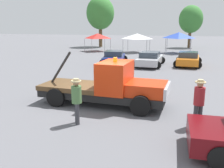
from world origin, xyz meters
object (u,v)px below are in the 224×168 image
Objects in this scene: parked_car_orange at (188,59)px; canopy_tent_blue at (179,35)px; canopy_tent_red at (98,36)px; tow_truck at (109,87)px; traffic_cone at (159,87)px; person_near_truck at (199,99)px; person_at_hood at (77,97)px; canopy_tent_white at (137,36)px; parked_car_navy at (114,58)px; tree_center at (100,13)px; parked_car_silver at (150,59)px; tree_left at (191,19)px.

canopy_tent_blue is (-1.15, 10.89, 1.74)m from parked_car_orange.
tow_truck is at bearing -69.99° from canopy_tent_red.
canopy_tent_blue is 5.89× the size of traffic_cone.
person_near_truck is 25.83m from canopy_tent_blue.
person_at_hood is at bearing -114.42° from traffic_cone.
canopy_tent_white is at bearing -21.89° from person_near_truck.
parked_car_navy reaches higher than traffic_cone.
tow_truck is 0.73× the size of tree_center.
person_near_truck reaches higher than parked_car_silver.
tree_center is at bearing 111.54° from tow_truck.
person_near_truck is at bearing -163.79° from parked_car_silver.
parked_car_silver is at bearing 100.53° from traffic_cone.
person_near_truck is 0.21× the size of tree_center.
person_near_truck is at bearing -18.90° from tow_truck.
tow_truck is at bearing 31.40° from person_near_truck.
parked_car_navy is 22.58m from tree_left.
person_at_hood is at bearing -96.90° from canopy_tent_blue.
canopy_tent_red is at bearing 16.68° from parked_car_navy.
tree_left is (7.20, 9.65, 2.41)m from canopy_tent_white.
parked_car_silver is 1.51× the size of canopy_tent_blue.
parked_car_silver is at bearing 109.03° from parked_car_orange.
parked_car_navy is at bearing -10.23° from person_near_truck.
tow_truck reaches higher than person_at_hood.
tree_center reaches higher than parked_car_navy.
person_near_truck is 35.06m from tree_left.
person_near_truck is 0.60× the size of canopy_tent_red.
tree_left is 0.81× the size of tree_center.
tow_truck is at bearing 167.23° from parked_car_orange.
person_at_hood is (-0.56, -2.53, 0.15)m from tow_truck.
parked_car_orange is (3.44, 0.97, -0.00)m from parked_car_silver.
tree_center is (-14.46, 17.78, 5.04)m from parked_car_orange.
person_near_truck is at bearing -16.43° from person_at_hood.
canopy_tent_red is at bearing 112.65° from tow_truck.
tow_truck reaches higher than parked_car_silver.
parked_car_orange is 0.52× the size of tree_center.
canopy_tent_white is at bearing 99.65° from tow_truck.
tree_center is 31.09m from traffic_cone.
canopy_tent_red is at bearing 117.58° from traffic_cone.
tow_truck is 12.35m from parked_car_silver.
tree_center reaches higher than canopy_tent_red.
parked_car_orange is 12.45m from canopy_tent_white.
canopy_tent_white is at bearing 103.68° from traffic_cone.
person_near_truck reaches higher than traffic_cone.
parked_car_silver is 22.33m from tree_center.
parked_car_orange is 10.22m from traffic_cone.
tree_left reaches higher than parked_car_navy.
parked_car_orange is 20.41m from tree_left.
parked_car_navy is (-3.11, 12.37, -0.27)m from tow_truck.
traffic_cone is (-1.86, 4.81, -0.82)m from person_near_truck.
parked_car_navy is (-7.04, 13.92, -0.42)m from person_near_truck.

